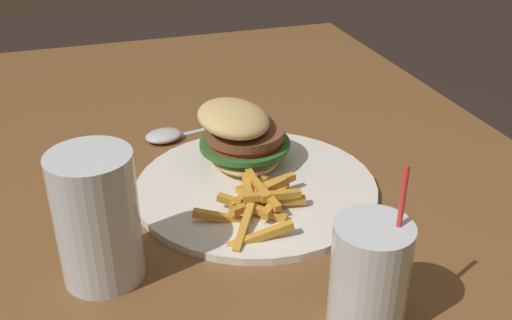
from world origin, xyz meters
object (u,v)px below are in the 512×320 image
object	(u,v)px
meal_plate_near	(248,162)
beer_glass	(98,221)
juice_glass	(369,280)
spoon	(168,135)

from	to	relation	value
meal_plate_near	beer_glass	bearing A→B (deg)	124.63
meal_plate_near	juice_glass	xyz separation A→B (m)	(-0.29, -0.03, 0.02)
meal_plate_near	juice_glass	distance (m)	0.29
meal_plate_near	spoon	bearing A→B (deg)	26.99
juice_glass	meal_plate_near	bearing A→B (deg)	5.34
juice_glass	spoon	size ratio (longest dim) A/B	0.91
meal_plate_near	beer_glass	distance (m)	0.25
beer_glass	spoon	world-z (taller)	beer_glass
spoon	beer_glass	bearing A→B (deg)	55.91
spoon	meal_plate_near	bearing A→B (deg)	105.37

